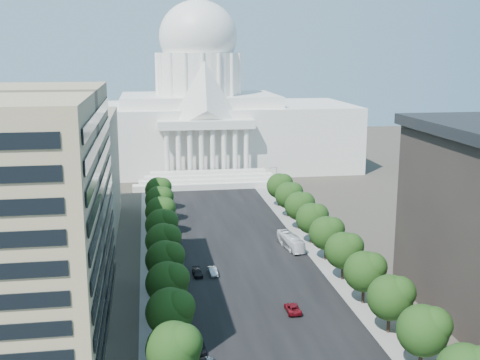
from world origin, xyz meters
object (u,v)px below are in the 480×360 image
car_dark_a (200,348)px  city_bus (291,241)px  car_silver (213,271)px  car_red (293,308)px  car_dark_b (197,273)px

car_dark_a → city_bus: city_bus is taller
car_silver → car_red: 23.88m
car_silver → car_dark_b: (-3.19, -0.23, -0.08)m
car_red → city_bus: city_bus is taller
car_dark_a → car_dark_b: size_ratio=0.91×
car_silver → car_red: car_silver is taller
car_dark_b → car_dark_a: bearing=-97.8°
car_dark_b → car_red: bearing=-56.7°
city_bus → car_dark_a: bearing=-126.5°
car_dark_a → car_red: 21.29m
car_dark_a → city_bus: size_ratio=0.35×
car_silver → car_dark_a: bearing=-104.7°
car_dark_a → city_bus: bearing=58.6°
car_silver → city_bus: 24.70m
car_silver → car_dark_b: car_silver is taller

